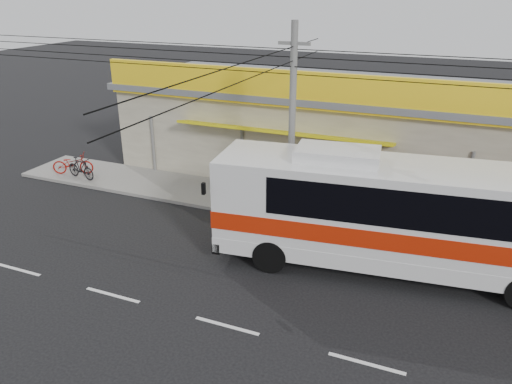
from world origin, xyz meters
TOP-DOWN VIEW (x-y plane):
  - ground at (0.00, 0.00)m, footprint 120.00×120.00m
  - sidewalk at (0.00, 6.00)m, footprint 30.00×3.20m
  - lane_markings at (0.00, -2.50)m, footprint 50.00×0.12m
  - storefront_building at (-0.01, 11.54)m, footprint 22.60×9.20m
  - coach_bus at (4.79, 2.61)m, footprint 13.74×4.42m
  - motorbike_red at (-12.49, 5.44)m, footprint 2.16×1.49m
  - motorbike_dark at (-11.66, 5.06)m, footprint 1.86×0.82m
  - utility_pole at (-0.52, 4.44)m, footprint 34.00×14.00m

SIDE VIEW (x-z plane):
  - ground at x=0.00m, z-range 0.00..0.00m
  - lane_markings at x=0.00m, z-range -0.01..0.01m
  - sidewalk at x=0.00m, z-range 0.00..0.15m
  - motorbike_red at x=-12.49m, z-range 0.15..1.22m
  - motorbike_dark at x=-11.66m, z-range 0.15..1.23m
  - coach_bus at x=4.79m, z-range 0.15..4.31m
  - storefront_building at x=-0.01m, z-range -0.55..5.15m
  - utility_pole at x=-0.52m, z-range 2.58..10.51m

